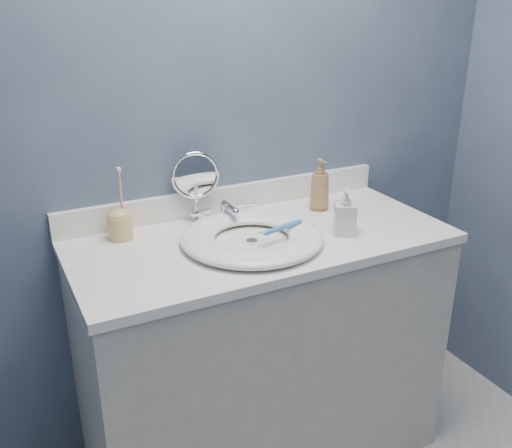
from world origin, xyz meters
TOP-DOWN VIEW (x-y plane):
  - back_wall at (0.00, 1.25)m, footprint 2.20×0.02m
  - vanity_cabinet at (0.00, 0.97)m, footprint 1.20×0.55m
  - countertop at (0.00, 0.97)m, footprint 1.22×0.57m
  - backsplash at (0.00, 1.24)m, footprint 1.22×0.02m
  - basin at (-0.05, 0.94)m, footprint 0.45×0.45m
  - drain at (-0.05, 0.94)m, footprint 0.04×0.04m
  - faucet at (-0.05, 1.14)m, footprint 0.25×0.13m
  - makeup_mirror at (-0.13, 1.20)m, footprint 0.16×0.09m
  - soap_bottle_amber at (0.30, 1.10)m, footprint 0.07×0.08m
  - soap_bottle_clear at (0.25, 0.88)m, footprint 0.09×0.09m
  - toothbrush_holder at (-0.41, 1.16)m, footprint 0.08×0.08m
  - toothbrush_lying at (0.04, 0.92)m, footprint 0.17×0.06m

SIDE VIEW (x-z plane):
  - vanity_cabinet at x=0.00m, z-range 0.00..0.85m
  - countertop at x=0.00m, z-range 0.85..0.88m
  - drain at x=-0.05m, z-range 0.88..0.89m
  - basin at x=-0.05m, z-range 0.88..0.92m
  - faucet at x=-0.05m, z-range 0.87..0.95m
  - toothbrush_lying at x=0.04m, z-range 0.92..0.93m
  - backsplash at x=0.00m, z-range 0.88..0.97m
  - toothbrush_holder at x=-0.41m, z-range 0.82..1.05m
  - soap_bottle_clear at x=0.25m, z-range 0.88..1.03m
  - soap_bottle_amber at x=0.30m, z-range 0.88..1.06m
  - makeup_mirror at x=-0.13m, z-range 0.89..1.14m
  - back_wall at x=0.00m, z-range 0.00..2.40m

